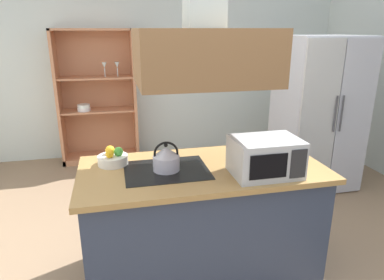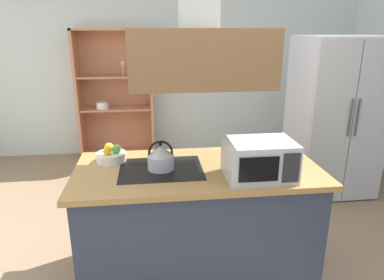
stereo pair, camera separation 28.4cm
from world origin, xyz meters
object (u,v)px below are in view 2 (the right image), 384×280
Objects in this scene: kettle at (161,157)px; microwave at (259,159)px; refrigerator at (334,117)px; dish_cabinet at (116,102)px; fruit_bowl at (111,155)px; cutting_board at (256,157)px.

microwave reaches higher than kettle.
refrigerator is at bearing 47.93° from microwave.
refrigerator reaches higher than kettle.
fruit_bowl is at bearing -85.79° from dish_cabinet.
kettle is at bearing 161.48° from microwave.
kettle reaches higher than cutting_board.
kettle is (-2.04, -1.30, 0.09)m from refrigerator.
refrigerator reaches higher than microwave.
refrigerator is 2.06m from microwave.
refrigerator is 0.96× the size of dish_cabinet.
dish_cabinet is 3.27m from microwave.
kettle is at bearing -78.61° from dish_cabinet.
kettle is at bearing -28.72° from fruit_bowl.
cutting_board is at bearing -4.08° from fruit_bowl.
fruit_bowl reaches higher than cutting_board.
microwave is at bearing -67.94° from dish_cabinet.
dish_cabinet is at bearing 112.06° from microwave.
dish_cabinet is 8.36× the size of fruit_bowl.
dish_cabinet reaches higher than kettle.
fruit_bowl is (-0.37, 0.20, -0.04)m from kettle.
dish_cabinet is 2.98m from cutting_board.
dish_cabinet is 8.73× the size of kettle.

